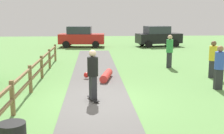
# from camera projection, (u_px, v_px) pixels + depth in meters

# --- Properties ---
(ground_plane) EXTENTS (60.00, 60.00, 0.00)m
(ground_plane) POSITION_uv_depth(u_px,v_px,m) (97.00, 101.00, 10.20)
(ground_plane) COLOR #60934C
(asphalt_path) EXTENTS (2.40, 28.00, 0.02)m
(asphalt_path) POSITION_uv_depth(u_px,v_px,m) (97.00, 101.00, 10.20)
(asphalt_path) COLOR #605E5B
(asphalt_path) RESTS_ON ground_plane
(wooden_fence) EXTENTS (0.12, 18.12, 1.10)m
(wooden_fence) POSITION_uv_depth(u_px,v_px,m) (22.00, 84.00, 9.90)
(wooden_fence) COLOR olive
(wooden_fence) RESTS_ON ground_plane
(skater_riding) EXTENTS (0.48, 0.82, 1.82)m
(skater_riding) POSITION_uv_depth(u_px,v_px,m) (93.00, 73.00, 10.01)
(skater_riding) COLOR black
(skater_riding) RESTS_ON asphalt_path
(skater_fallen) EXTENTS (1.42, 1.72, 0.36)m
(skater_fallen) POSITION_uv_depth(u_px,v_px,m) (105.00, 76.00, 13.46)
(skater_fallen) COLOR red
(skater_fallen) RESTS_ON asphalt_path
(bystander_yellow) EXTENTS (0.53, 0.53, 1.80)m
(bystander_yellow) POSITION_uv_depth(u_px,v_px,m) (213.00, 57.00, 13.76)
(bystander_yellow) COLOR #2D2D33
(bystander_yellow) RESTS_ON ground_plane
(bystander_blue) EXTENTS (0.39, 0.39, 1.81)m
(bystander_blue) POSITION_uv_depth(u_px,v_px,m) (219.00, 65.00, 11.60)
(bystander_blue) COLOR #2D2D33
(bystander_blue) RESTS_ON ground_plane
(bystander_green) EXTENTS (0.53, 0.53, 1.89)m
(bystander_green) POSITION_uv_depth(u_px,v_px,m) (170.00, 49.00, 16.34)
(bystander_green) COLOR #2D2D33
(bystander_green) RESTS_ON ground_plane
(parked_car_red) EXTENTS (4.31, 2.24, 1.92)m
(parked_car_red) POSITION_uv_depth(u_px,v_px,m) (81.00, 37.00, 26.66)
(parked_car_red) COLOR red
(parked_car_red) RESTS_ON ground_plane
(parked_car_black) EXTENTS (4.44, 2.59, 1.92)m
(parked_car_black) POSITION_uv_depth(u_px,v_px,m) (158.00, 36.00, 27.14)
(parked_car_black) COLOR black
(parked_car_black) RESTS_ON ground_plane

